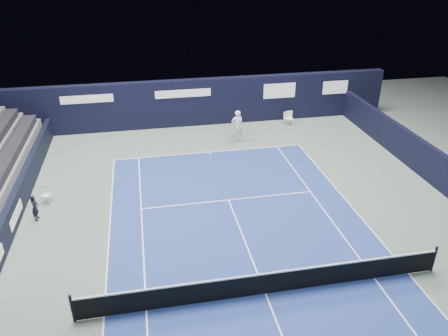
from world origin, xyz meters
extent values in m
plane|color=#57675E|center=(0.00, 2.00, 0.00)|extent=(48.00, 48.00, 0.00)
cube|color=navy|center=(0.00, 0.00, 0.00)|extent=(10.97, 23.77, 0.01)
cube|color=black|center=(10.50, 6.00, 0.90)|extent=(0.30, 22.00, 1.80)
cube|color=silver|center=(5.89, 15.41, 0.38)|extent=(0.43, 0.42, 0.03)
cube|color=silver|center=(5.85, 15.57, 0.60)|extent=(0.36, 0.11, 0.43)
cylinder|color=silver|center=(6.01, 15.59, 0.19)|extent=(0.02, 0.02, 0.38)
cylinder|color=silver|center=(5.71, 15.52, 0.19)|extent=(0.02, 0.02, 0.38)
cylinder|color=silver|center=(6.07, 15.31, 0.19)|extent=(0.02, 0.02, 0.38)
cylinder|color=silver|center=(5.77, 15.23, 0.19)|extent=(0.02, 0.02, 0.38)
cube|color=white|center=(6.02, 15.18, 0.43)|extent=(0.42, 0.40, 0.04)
cube|color=white|center=(6.02, 15.37, 0.69)|extent=(0.41, 0.03, 0.49)
cylinder|color=white|center=(6.19, 15.35, 0.22)|extent=(0.02, 0.02, 0.43)
cylinder|color=white|center=(5.84, 15.35, 0.22)|extent=(0.02, 0.02, 0.43)
cylinder|color=white|center=(6.20, 15.01, 0.22)|extent=(0.02, 0.02, 0.43)
cylinder|color=white|center=(5.84, 15.01, 0.22)|extent=(0.02, 0.02, 0.43)
cube|color=white|center=(-8.44, 7.81, 0.41)|extent=(0.47, 0.46, 0.04)
cube|color=white|center=(-8.40, 7.99, 0.66)|extent=(0.39, 0.12, 0.47)
cylinder|color=white|center=(-8.24, 7.93, 0.21)|extent=(0.02, 0.02, 0.41)
cylinder|color=white|center=(-8.57, 8.01, 0.21)|extent=(0.02, 0.02, 0.41)
cylinder|color=white|center=(-8.31, 7.62, 0.21)|extent=(0.02, 0.02, 0.41)
cylinder|color=white|center=(-8.64, 7.70, 0.21)|extent=(0.02, 0.02, 0.41)
imported|color=black|center=(-8.65, 6.44, 0.61)|extent=(0.31, 0.46, 1.22)
cube|color=white|center=(0.00, 11.88, 0.01)|extent=(10.97, 0.06, 0.00)
cube|color=white|center=(5.49, 0.00, 0.01)|extent=(0.06, 23.77, 0.00)
cube|color=white|center=(-5.49, 0.00, 0.01)|extent=(0.06, 23.77, 0.00)
cube|color=white|center=(4.12, 0.00, 0.01)|extent=(0.06, 23.77, 0.00)
cube|color=white|center=(-4.12, 0.00, 0.01)|extent=(0.06, 23.77, 0.00)
cube|color=white|center=(0.00, 6.40, 0.01)|extent=(8.23, 0.06, 0.00)
cube|color=white|center=(0.00, 0.00, 0.01)|extent=(0.06, 12.80, 0.00)
cube|color=white|center=(0.00, 11.73, 0.01)|extent=(0.06, 0.30, 0.00)
cylinder|color=black|center=(6.40, 0.00, 0.55)|extent=(0.10, 0.10, 1.10)
cylinder|color=black|center=(-6.40, 0.00, 0.55)|extent=(0.10, 0.10, 1.10)
cube|color=black|center=(0.00, 0.00, 0.46)|extent=(12.80, 0.03, 0.86)
cube|color=white|center=(0.00, 0.00, 0.91)|extent=(12.80, 0.05, 0.06)
cube|color=black|center=(0.00, 16.50, 1.55)|extent=(26.00, 0.60, 3.10)
cube|color=silver|center=(-7.00, 16.18, 2.30)|extent=(3.20, 0.02, 0.50)
cube|color=silver|center=(-1.00, 16.18, 2.30)|extent=(3.60, 0.02, 0.50)
cube|color=silver|center=(5.50, 16.18, 2.10)|extent=(2.20, 0.02, 1.00)
cube|color=silver|center=(9.50, 16.18, 2.10)|extent=(1.80, 0.02, 0.90)
cube|color=black|center=(-9.50, 6.00, 0.60)|extent=(0.30, 22.00, 1.20)
cube|color=silver|center=(-9.33, 6.00, 0.60)|extent=(0.02, 2.00, 0.45)
cube|color=#525255|center=(-10.10, 7.00, 0.82)|extent=(0.90, 16.00, 1.65)
imported|color=white|center=(1.94, 13.22, 0.99)|extent=(0.73, 0.48, 1.98)
cylinder|color=black|center=(1.79, 12.92, 1.05)|extent=(0.03, 0.29, 0.13)
torus|color=black|center=(1.79, 12.67, 1.15)|extent=(0.30, 0.13, 0.29)
camera|label=1|loc=(-3.64, -11.03, 10.85)|focal=35.00mm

